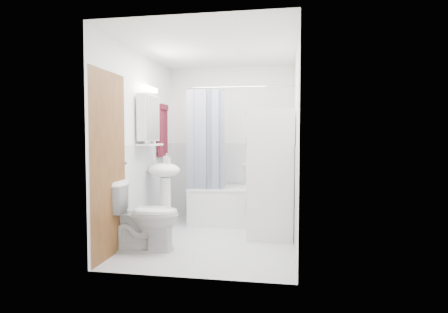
% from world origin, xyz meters
% --- Properties ---
extents(floor, '(2.60, 2.60, 0.00)m').
position_xyz_m(floor, '(0.00, 0.00, 0.00)').
color(floor, silver).
rests_on(floor, ground).
extents(room_walls, '(2.60, 2.60, 2.60)m').
position_xyz_m(room_walls, '(0.00, 0.00, 1.49)').
color(room_walls, white).
rests_on(room_walls, ground).
extents(wainscot, '(1.98, 2.58, 2.58)m').
position_xyz_m(wainscot, '(0.00, 0.29, 0.60)').
color(wainscot, white).
rests_on(wainscot, ground).
extents(door, '(0.05, 2.00, 2.00)m').
position_xyz_m(door, '(-0.95, -0.55, 1.00)').
color(door, brown).
rests_on(door, ground).
extents(bathtub, '(1.44, 0.68, 0.55)m').
position_xyz_m(bathtub, '(0.18, 0.92, 0.30)').
color(bathtub, white).
rests_on(bathtub, ground).
extents(tub_spout, '(0.04, 0.12, 0.04)m').
position_xyz_m(tub_spout, '(0.38, 1.25, 0.87)').
color(tub_spout, silver).
rests_on(tub_spout, room_walls).
extents(curtain_rod, '(1.62, 0.02, 0.02)m').
position_xyz_m(curtain_rod, '(0.18, 0.64, 2.00)').
color(curtain_rod, silver).
rests_on(curtain_rod, room_walls).
extents(shower_curtain, '(0.55, 0.02, 1.45)m').
position_xyz_m(shower_curtain, '(-0.26, 0.64, 1.25)').
color(shower_curtain, '#131B44').
rests_on(shower_curtain, curtain_rod).
extents(sink, '(0.44, 0.37, 1.04)m').
position_xyz_m(sink, '(-0.75, 0.28, 0.70)').
color(sink, white).
rests_on(sink, ground).
extents(medicine_cabinet, '(0.13, 0.50, 0.71)m').
position_xyz_m(medicine_cabinet, '(-0.90, 0.10, 1.57)').
color(medicine_cabinet, white).
rests_on(medicine_cabinet, room_walls).
extents(shelf, '(0.18, 0.54, 0.02)m').
position_xyz_m(shelf, '(-0.89, 0.10, 1.20)').
color(shelf, silver).
rests_on(shelf, room_walls).
extents(shower_caddy, '(0.22, 0.06, 0.02)m').
position_xyz_m(shower_caddy, '(0.43, 1.24, 1.15)').
color(shower_caddy, silver).
rests_on(shower_caddy, room_walls).
extents(towel, '(0.07, 0.33, 0.79)m').
position_xyz_m(towel, '(-0.94, 0.75, 1.41)').
color(towel, '#531122').
rests_on(towel, room_walls).
extents(washer_dryer, '(0.61, 0.60, 1.65)m').
position_xyz_m(washer_dryer, '(0.68, 0.28, 0.82)').
color(washer_dryer, white).
rests_on(washer_dryer, ground).
extents(toilet, '(0.88, 0.59, 0.79)m').
position_xyz_m(toilet, '(-0.72, -0.55, 0.40)').
color(toilet, white).
rests_on(toilet, ground).
extents(soap_pump, '(0.08, 0.17, 0.08)m').
position_xyz_m(soap_pump, '(-0.71, 0.25, 0.95)').
color(soap_pump, gray).
rests_on(soap_pump, sink).
extents(shelf_bottle, '(0.07, 0.18, 0.07)m').
position_xyz_m(shelf_bottle, '(-0.89, -0.05, 1.25)').
color(shelf_bottle, gray).
rests_on(shelf_bottle, shelf).
extents(shelf_cup, '(0.10, 0.09, 0.10)m').
position_xyz_m(shelf_cup, '(-0.89, 0.22, 1.26)').
color(shelf_cup, gray).
rests_on(shelf_cup, shelf).
extents(shampoo_a, '(0.13, 0.17, 0.13)m').
position_xyz_m(shampoo_a, '(0.35, 1.24, 1.23)').
color(shampoo_a, gray).
rests_on(shampoo_a, shower_caddy).
extents(shampoo_b, '(0.08, 0.21, 0.08)m').
position_xyz_m(shampoo_b, '(0.47, 1.24, 1.20)').
color(shampoo_b, '#2B5CAE').
rests_on(shampoo_b, shower_caddy).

